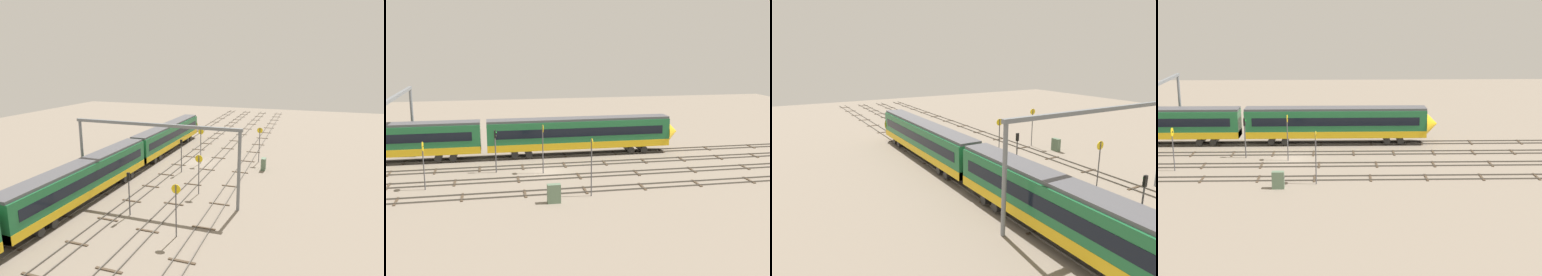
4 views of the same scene
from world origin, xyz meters
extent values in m
plane|color=gray|center=(0.00, 0.00, 0.00)|extent=(137.27, 137.27, 0.00)
cube|color=#59544C|center=(0.00, -8.20, 0.08)|extent=(121.27, 0.07, 0.16)
cube|color=#59544C|center=(0.00, -6.77, 0.08)|extent=(121.27, 0.07, 0.16)
cube|color=#473828|center=(-27.29, -7.48, 0.04)|extent=(0.24, 2.40, 0.08)
cube|color=#473828|center=(-21.22, -7.48, 0.04)|extent=(0.24, 2.40, 0.08)
cube|color=#473828|center=(-15.16, -7.48, 0.04)|extent=(0.24, 2.40, 0.08)
cube|color=#473828|center=(-9.10, -7.48, 0.04)|extent=(0.24, 2.40, 0.08)
cube|color=#473828|center=(-3.03, -7.48, 0.04)|extent=(0.24, 2.40, 0.08)
cube|color=#473828|center=(3.03, -7.48, 0.04)|extent=(0.24, 2.40, 0.08)
cube|color=#473828|center=(9.10, -7.48, 0.04)|extent=(0.24, 2.40, 0.08)
cube|color=#473828|center=(15.16, -7.48, 0.04)|extent=(0.24, 2.40, 0.08)
cube|color=#473828|center=(21.22, -7.48, 0.04)|extent=(0.24, 2.40, 0.08)
cube|color=#473828|center=(27.29, -7.48, 0.04)|extent=(0.24, 2.40, 0.08)
cube|color=#473828|center=(33.35, -7.48, 0.04)|extent=(0.24, 2.40, 0.08)
cube|color=#473828|center=(39.41, -7.48, 0.04)|extent=(0.24, 2.40, 0.08)
cube|color=#473828|center=(45.48, -7.48, 0.04)|extent=(0.24, 2.40, 0.08)
cube|color=#473828|center=(51.54, -7.48, 0.04)|extent=(0.24, 2.40, 0.08)
cube|color=#473828|center=(57.61, -7.48, 0.04)|extent=(0.24, 2.40, 0.08)
cube|color=#59544C|center=(0.00, -3.21, 0.08)|extent=(121.27, 0.07, 0.16)
cube|color=#59544C|center=(0.00, -1.78, 0.08)|extent=(121.27, 0.07, 0.16)
cube|color=#473828|center=(-30.32, -2.49, 0.04)|extent=(0.24, 2.40, 0.08)
cube|color=#473828|center=(-23.58, -2.49, 0.04)|extent=(0.24, 2.40, 0.08)
cube|color=#473828|center=(-16.84, -2.49, 0.04)|extent=(0.24, 2.40, 0.08)
cube|color=#473828|center=(-10.11, -2.49, 0.04)|extent=(0.24, 2.40, 0.08)
cube|color=#473828|center=(-3.37, -2.49, 0.04)|extent=(0.24, 2.40, 0.08)
cube|color=#473828|center=(3.37, -2.49, 0.04)|extent=(0.24, 2.40, 0.08)
cube|color=#473828|center=(10.11, -2.49, 0.04)|extent=(0.24, 2.40, 0.08)
cube|color=#473828|center=(16.84, -2.49, 0.04)|extent=(0.24, 2.40, 0.08)
cube|color=#473828|center=(23.58, -2.49, 0.04)|extent=(0.24, 2.40, 0.08)
cube|color=#473828|center=(30.32, -2.49, 0.04)|extent=(0.24, 2.40, 0.08)
cube|color=#473828|center=(37.06, -2.49, 0.04)|extent=(0.24, 2.40, 0.08)
cube|color=#473828|center=(43.79, -2.49, 0.04)|extent=(0.24, 2.40, 0.08)
cube|color=#473828|center=(50.53, -2.49, 0.04)|extent=(0.24, 2.40, 0.08)
cube|color=#473828|center=(57.27, -2.49, 0.04)|extent=(0.24, 2.40, 0.08)
cube|color=#59544C|center=(0.00, 1.78, 0.08)|extent=(121.27, 0.07, 0.16)
cube|color=#59544C|center=(0.00, 3.21, 0.08)|extent=(121.27, 0.07, 0.16)
cube|color=#473828|center=(-32.85, 2.49, 0.04)|extent=(0.24, 2.40, 0.08)
cube|color=#473828|center=(-27.79, 2.49, 0.04)|extent=(0.24, 2.40, 0.08)
cube|color=#473828|center=(-22.74, 2.49, 0.04)|extent=(0.24, 2.40, 0.08)
cube|color=#473828|center=(-17.69, 2.49, 0.04)|extent=(0.24, 2.40, 0.08)
cube|color=#473828|center=(-12.63, 2.49, 0.04)|extent=(0.24, 2.40, 0.08)
cube|color=#473828|center=(-7.58, 2.49, 0.04)|extent=(0.24, 2.40, 0.08)
cube|color=#473828|center=(-2.53, 2.49, 0.04)|extent=(0.24, 2.40, 0.08)
cube|color=#473828|center=(2.53, 2.49, 0.04)|extent=(0.24, 2.40, 0.08)
cube|color=#473828|center=(7.58, 2.49, 0.04)|extent=(0.24, 2.40, 0.08)
cube|color=#473828|center=(12.63, 2.49, 0.04)|extent=(0.24, 2.40, 0.08)
cube|color=#473828|center=(17.69, 2.49, 0.04)|extent=(0.24, 2.40, 0.08)
cube|color=#473828|center=(22.74, 2.49, 0.04)|extent=(0.24, 2.40, 0.08)
cube|color=#473828|center=(27.79, 2.49, 0.04)|extent=(0.24, 2.40, 0.08)
cube|color=#473828|center=(32.85, 2.49, 0.04)|extent=(0.24, 2.40, 0.08)
cube|color=#473828|center=(37.90, 2.49, 0.04)|extent=(0.24, 2.40, 0.08)
cube|color=#473828|center=(42.95, 2.49, 0.04)|extent=(0.24, 2.40, 0.08)
cube|color=#473828|center=(48.00, 2.49, 0.04)|extent=(0.24, 2.40, 0.08)
cube|color=#473828|center=(53.06, 2.49, 0.04)|extent=(0.24, 2.40, 0.08)
cube|color=#473828|center=(58.11, 2.49, 0.04)|extent=(0.24, 2.40, 0.08)
cube|color=#59544C|center=(0.00, 6.77, 0.08)|extent=(121.27, 0.07, 0.16)
cube|color=#59544C|center=(0.00, 8.20, 0.08)|extent=(121.27, 0.07, 0.16)
cube|color=#473828|center=(-30.32, 7.48, 0.04)|extent=(0.24, 2.40, 0.08)
cube|color=#473828|center=(-23.58, 7.48, 0.04)|extent=(0.24, 2.40, 0.08)
cube|color=#473828|center=(-16.84, 7.48, 0.04)|extent=(0.24, 2.40, 0.08)
cube|color=#473828|center=(-10.11, 7.48, 0.04)|extent=(0.24, 2.40, 0.08)
cube|color=#473828|center=(-3.37, 7.48, 0.04)|extent=(0.24, 2.40, 0.08)
cube|color=#473828|center=(3.37, 7.48, 0.04)|extent=(0.24, 2.40, 0.08)
cube|color=#473828|center=(10.11, 7.48, 0.04)|extent=(0.24, 2.40, 0.08)
cube|color=#473828|center=(16.84, 7.48, 0.04)|extent=(0.24, 2.40, 0.08)
cube|color=#473828|center=(23.58, 7.48, 0.04)|extent=(0.24, 2.40, 0.08)
cube|color=#473828|center=(30.32, 7.48, 0.04)|extent=(0.24, 2.40, 0.08)
cube|color=#473828|center=(37.06, 7.48, 0.04)|extent=(0.24, 2.40, 0.08)
cube|color=#473828|center=(43.79, 7.48, 0.04)|extent=(0.24, 2.40, 0.08)
cube|color=#473828|center=(50.53, 7.48, 0.04)|extent=(0.24, 2.40, 0.08)
cube|color=#473828|center=(57.27, 7.48, 0.04)|extent=(0.24, 2.40, 0.08)
cube|color=#1E6638|center=(5.36, 7.48, 2.86)|extent=(24.00, 2.90, 3.60)
cube|color=gold|center=(5.36, 7.48, 1.51)|extent=(24.00, 2.94, 0.90)
cube|color=#4C4C51|center=(5.36, 7.48, 4.81)|extent=(24.00, 2.50, 0.30)
cube|color=black|center=(5.36, 6.02, 3.29)|extent=(22.00, 0.04, 1.10)
cube|color=black|center=(5.36, 8.94, 3.29)|extent=(22.00, 0.04, 1.10)
cylinder|color=black|center=(-3.22, 7.48, 0.61)|extent=(0.90, 2.70, 0.90)
cylinder|color=black|center=(-1.42, 7.48, 0.61)|extent=(0.90, 2.70, 0.90)
cylinder|color=black|center=(12.14, 7.48, 0.61)|extent=(0.90, 2.70, 0.90)
cylinder|color=black|center=(13.94, 7.48, 0.61)|extent=(0.90, 2.70, 0.90)
cube|color=#1E6638|center=(-19.44, 7.48, 2.86)|extent=(24.00, 2.90, 3.60)
cube|color=gold|center=(-19.44, 7.48, 1.51)|extent=(24.00, 2.94, 0.90)
cube|color=#4C4C51|center=(-19.44, 7.48, 4.81)|extent=(24.00, 2.50, 0.30)
cube|color=black|center=(-19.44, 6.02, 3.29)|extent=(22.00, 0.04, 1.10)
cube|color=black|center=(-19.44, 8.94, 3.29)|extent=(22.00, 0.04, 1.10)
cylinder|color=black|center=(-28.02, 7.48, 0.61)|extent=(0.90, 2.70, 0.90)
cylinder|color=black|center=(-26.22, 7.48, 0.61)|extent=(0.90, 2.70, 0.90)
cylinder|color=black|center=(-12.66, 7.48, 0.61)|extent=(0.90, 2.70, 0.90)
cylinder|color=black|center=(-10.86, 7.48, 0.61)|extent=(0.90, 2.70, 0.90)
cone|color=gold|center=(18.16, 7.48, 2.68)|extent=(1.60, 3.24, 3.24)
cylinder|color=slate|center=(-15.98, -9.80, 4.42)|extent=(0.36, 0.36, 8.83)
cylinder|color=slate|center=(-15.98, 10.31, 4.42)|extent=(0.36, 0.36, 8.83)
cube|color=slate|center=(-15.98, 0.26, 9.01)|extent=(0.40, 20.71, 0.35)
cylinder|color=#4C4C51|center=(-12.91, -4.25, 2.47)|extent=(0.12, 0.12, 4.94)
cylinder|color=yellow|center=(-12.87, -4.25, 4.52)|extent=(0.05, 0.94, 0.94)
cube|color=black|center=(-12.84, -4.25, 4.52)|extent=(0.02, 0.42, 0.12)
cylinder|color=#4C4C51|center=(3.27, -9.29, 2.84)|extent=(0.12, 0.12, 5.68)
cylinder|color=yellow|center=(3.31, -9.29, 5.28)|extent=(0.05, 0.90, 0.90)
cube|color=black|center=(3.34, -9.29, 5.28)|extent=(0.02, 0.40, 0.12)
cylinder|color=#4C4C51|center=(-0.42, -0.52, 2.79)|extent=(0.12, 0.12, 5.58)
cylinder|color=yellow|center=(-0.38, -0.52, 5.18)|extent=(0.05, 0.88, 0.88)
cube|color=black|center=(-0.35, -0.52, 5.18)|extent=(0.02, 0.39, 0.12)
cylinder|color=#4C4C51|center=(-23.67, -5.55, 2.57)|extent=(0.12, 0.12, 5.15)
cylinder|color=yellow|center=(-23.63, -5.55, 4.75)|extent=(0.05, 0.89, 0.89)
cube|color=black|center=(-23.60, -5.55, 4.75)|extent=(0.02, 0.40, 0.12)
cylinder|color=#4C4C51|center=(-21.02, 0.84, 1.93)|extent=(0.14, 0.14, 3.87)
cube|color=black|center=(-21.02, 0.84, 4.32)|extent=(0.20, 0.32, 0.90)
sphere|color=green|center=(-20.91, 0.84, 4.52)|extent=(0.20, 0.20, 0.20)
sphere|color=#262626|center=(-20.91, 0.84, 4.12)|extent=(0.20, 0.20, 0.20)
cylinder|color=#4C4C51|center=(-5.68, 0.80, 2.03)|extent=(0.14, 0.14, 4.06)
cube|color=black|center=(-5.68, 0.80, 4.51)|extent=(0.20, 0.32, 0.90)
sphere|color=green|center=(-5.57, 0.80, 4.71)|extent=(0.20, 0.20, 0.20)
sphere|color=#262626|center=(-5.57, 0.80, 4.31)|extent=(0.20, 0.20, 0.20)
cube|color=#597259|center=(-0.57, -10.55, 0.91)|extent=(1.24, 0.64, 1.82)
cube|color=#333333|center=(0.06, -10.55, 1.18)|extent=(0.02, 0.45, 0.24)
camera|label=1|loc=(-50.53, -16.44, 16.05)|focal=31.70mm
camera|label=2|loc=(-6.14, -51.49, 14.89)|focal=43.48mm
camera|label=3|loc=(-35.11, 24.88, 13.67)|focal=31.91mm
camera|label=4|loc=(5.43, -63.75, 18.72)|focal=51.10mm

